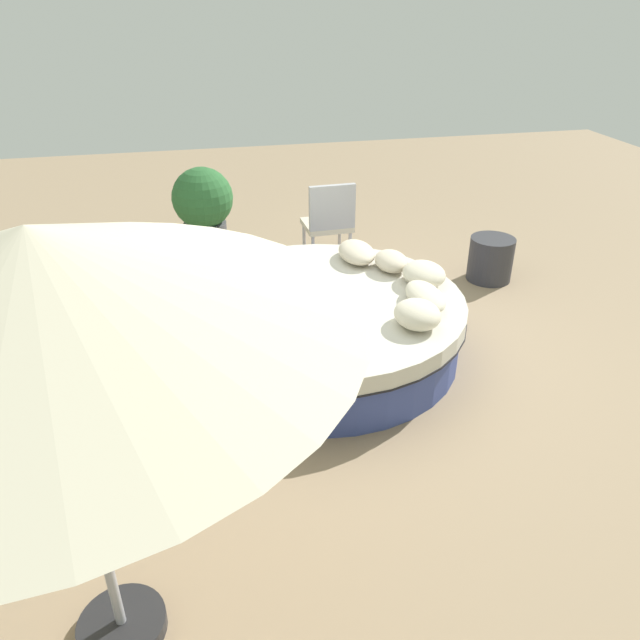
% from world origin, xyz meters
% --- Properties ---
extents(ground_plane, '(16.00, 16.00, 0.00)m').
position_xyz_m(ground_plane, '(0.00, 0.00, 0.00)').
color(ground_plane, '#9E8466').
extents(round_bed, '(2.50, 2.50, 0.53)m').
position_xyz_m(round_bed, '(0.00, 0.00, 0.27)').
color(round_bed, '#38478C').
rests_on(round_bed, ground_plane).
extents(throw_pillow_0, '(0.41, 0.36, 0.20)m').
position_xyz_m(throw_pillow_0, '(-0.63, -0.64, 0.63)').
color(throw_pillow_0, beige).
rests_on(throw_pillow_0, round_bed).
extents(throw_pillow_1, '(0.55, 0.29, 0.16)m').
position_xyz_m(throw_pillow_1, '(-0.30, -0.83, 0.61)').
color(throw_pillow_1, beige).
rests_on(throw_pillow_1, round_bed).
extents(throw_pillow_2, '(0.44, 0.37, 0.20)m').
position_xyz_m(throw_pillow_2, '(0.08, -0.96, 0.63)').
color(throw_pillow_2, beige).
rests_on(throw_pillow_2, round_bed).
extents(throw_pillow_3, '(0.41, 0.30, 0.17)m').
position_xyz_m(throw_pillow_3, '(0.44, -0.78, 0.62)').
color(throw_pillow_3, beige).
rests_on(throw_pillow_3, round_bed).
extents(throw_pillow_4, '(0.53, 0.33, 0.17)m').
position_xyz_m(throw_pillow_4, '(0.72, -0.52, 0.62)').
color(throw_pillow_4, beige).
rests_on(throw_pillow_4, round_bed).
extents(patio_chair, '(0.52, 0.54, 0.98)m').
position_xyz_m(patio_chair, '(1.87, -0.52, 0.56)').
color(patio_chair, '#B7B7BC').
rests_on(patio_chair, ground_plane).
extents(patio_umbrella, '(2.38, 2.38, 2.17)m').
position_xyz_m(patio_umbrella, '(-2.42, 1.56, 1.95)').
color(patio_umbrella, '#262628').
rests_on(patio_umbrella, ground_plane).
extents(planter, '(0.71, 0.71, 1.06)m').
position_xyz_m(planter, '(2.50, 0.85, 0.59)').
color(planter, '#4C4C51').
rests_on(planter, ground_plane).
extents(side_table, '(0.48, 0.48, 0.48)m').
position_xyz_m(side_table, '(1.09, -2.16, 0.24)').
color(side_table, '#333338').
rests_on(side_table, ground_plane).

